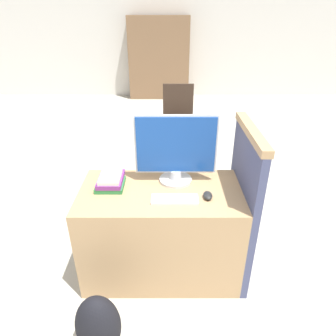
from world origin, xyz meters
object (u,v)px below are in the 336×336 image
(keyboard, at_px, (174,199))
(backpack, at_px, (98,328))
(mouse, at_px, (208,195))
(monitor, at_px, (176,150))
(book_stack, at_px, (110,181))
(far_chair, at_px, (178,115))

(keyboard, height_order, backpack, keyboard)
(keyboard, bearing_deg, mouse, 7.47)
(monitor, relative_size, mouse, 5.84)
(keyboard, distance_m, backpack, 0.89)
(book_stack, distance_m, far_chair, 2.41)
(backpack, bearing_deg, far_chair, 79.72)
(book_stack, bearing_deg, backpack, -89.74)
(mouse, relative_size, book_stack, 0.39)
(keyboard, height_order, book_stack, book_stack)
(monitor, xyz_separation_m, keyboard, (-0.01, -0.26, -0.24))
(keyboard, distance_m, far_chair, 2.52)
(mouse, bearing_deg, monitor, 132.54)
(mouse, bearing_deg, book_stack, 167.29)
(backpack, relative_size, far_chair, 0.48)
(monitor, relative_size, keyboard, 1.85)
(monitor, relative_size, book_stack, 2.31)
(keyboard, bearing_deg, backpack, -128.92)
(monitor, distance_m, far_chair, 2.30)
(monitor, xyz_separation_m, mouse, (0.21, -0.23, -0.23))
(keyboard, xyz_separation_m, backpack, (-0.45, -0.56, -0.52))
(book_stack, xyz_separation_m, backpack, (0.00, -0.75, -0.56))
(book_stack, relative_size, far_chair, 0.27)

